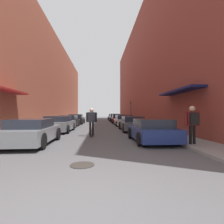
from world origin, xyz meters
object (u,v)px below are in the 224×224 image
object	(u,v)px
parked_car_right_3	(118,119)
parked_car_left_1	(59,124)
parked_car_right_0	(152,131)
manhole_cover	(82,165)
parked_car_right_2	(123,120)
parked_car_right_1	(132,124)
traffic_light	(131,109)
skateboarder	(92,119)
parked_car_left_2	(69,121)
pedestrian	(193,120)
parked_car_right_5	(112,117)
parked_car_left_3	(76,119)
parked_car_right_4	(115,118)
parked_car_left_0	(32,132)

from	to	relation	value
parked_car_right_3	parked_car_left_1	bearing A→B (deg)	-116.68
parked_car_right_0	manhole_cover	size ratio (longest dim) A/B	5.63
parked_car_left_1	parked_car_right_0	distance (m)	7.87
parked_car_left_1	parked_car_right_0	size ratio (longest dim) A/B	1.09
parked_car_right_2	parked_car_right_1	bearing A→B (deg)	-90.46
parked_car_right_1	manhole_cover	distance (m)	10.13
parked_car_right_0	parked_car_right_1	xyz separation A→B (m)	(-0.04, 5.65, 0.02)
parked_car_left_1	traffic_light	xyz separation A→B (m)	(8.11, 13.36, 1.55)
parked_car_right_3	skateboarder	world-z (taller)	skateboarder
parked_car_right_3	manhole_cover	size ratio (longest dim) A/B	5.68
parked_car_left_2	pedestrian	xyz separation A→B (m)	(7.50, -11.51, 0.58)
parked_car_right_1	skateboarder	world-z (taller)	skateboarder
parked_car_right_5	parked_car_right_2	bearing A→B (deg)	-89.32
parked_car_left_1	manhole_cover	world-z (taller)	parked_car_left_1
parked_car_right_1	parked_car_right_5	bearing A→B (deg)	90.37
parked_car_left_1	manhole_cover	size ratio (longest dim) A/B	6.14
skateboarder	parked_car_left_2	bearing A→B (deg)	109.97
parked_car_right_0	parked_car_right_2	xyz separation A→B (m)	(0.01, 11.68, 0.02)
parked_car_left_2	parked_car_right_3	world-z (taller)	parked_car_right_3
pedestrian	skateboarder	bearing A→B (deg)	141.14
parked_car_right_5	traffic_light	bearing A→B (deg)	-76.78
parked_car_left_1	skateboarder	bearing A→B (deg)	-45.93
parked_car_left_3	parked_car_right_0	world-z (taller)	parked_car_left_3
parked_car_left_3	parked_car_right_2	xyz separation A→B (m)	(6.09, -3.85, -0.04)
parked_car_right_3	manhole_cover	xyz separation A→B (m)	(-3.13, -20.79, -0.62)
parked_car_right_4	pedestrian	world-z (taller)	pedestrian
parked_car_left_0	parked_car_right_5	bearing A→B (deg)	78.57
parked_car_left_3	pedestrian	bearing A→B (deg)	-66.22
parked_car_right_0	traffic_light	distance (m)	18.64
parked_car_left_3	manhole_cover	bearing A→B (deg)	-81.65
parked_car_left_3	parked_car_right_3	world-z (taller)	parked_car_left_3
parked_car_right_1	manhole_cover	size ratio (longest dim) A/B	6.72
parked_car_right_5	pedestrian	xyz separation A→B (m)	(1.60, -29.70, 0.56)
parked_car_left_0	traffic_light	distance (m)	20.59
manhole_cover	traffic_light	bearing A→B (deg)	76.61
parked_car_left_0	parked_car_left_2	size ratio (longest dim) A/B	0.94
parked_car_right_4	traffic_light	world-z (taller)	traffic_light
parked_car_right_2	pedestrian	world-z (taller)	pedestrian
parked_car_left_3	parked_car_right_4	distance (m)	8.74
parked_car_left_2	skateboarder	distance (m)	8.24
parked_car_right_5	pedestrian	size ratio (longest dim) A/B	2.73
parked_car_right_2	parked_car_right_3	size ratio (longest dim) A/B	1.20
parked_car_left_0	skateboarder	world-z (taller)	skateboarder
parked_car_right_4	parked_car_right_0	bearing A→B (deg)	-89.48
manhole_cover	parked_car_right_3	bearing A→B (deg)	81.44
parked_car_left_0	parked_car_left_1	xyz separation A→B (m)	(-0.02, 5.52, 0.01)
parked_car_left_0	parked_car_right_0	distance (m)	5.99
parked_car_left_2	manhole_cover	distance (m)	14.27
parked_car_left_2	parked_car_right_3	size ratio (longest dim) A/B	1.11
parked_car_right_0	skateboarder	size ratio (longest dim) A/B	2.16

